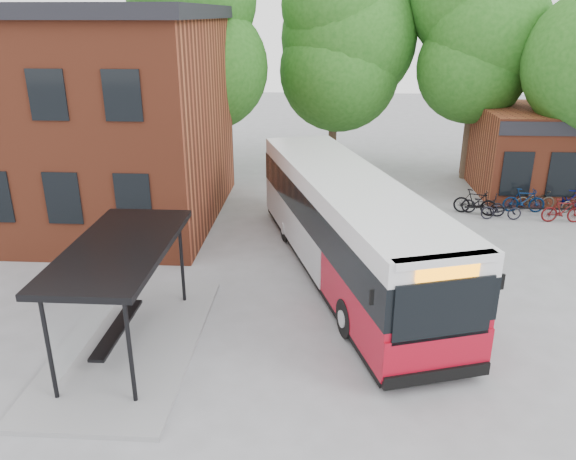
# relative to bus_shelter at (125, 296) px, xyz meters

# --- Properties ---
(ground) EXTENTS (100.00, 100.00, 0.00)m
(ground) POSITION_rel_bus_shelter_xyz_m (4.50, 1.00, -1.45)
(ground) COLOR gray
(bus_shelter) EXTENTS (3.60, 7.00, 2.90)m
(bus_shelter) POSITION_rel_bus_shelter_xyz_m (0.00, 0.00, 0.00)
(bus_shelter) COLOR black
(bus_shelter) RESTS_ON ground
(bike_rail) EXTENTS (5.20, 0.10, 0.38)m
(bike_rail) POSITION_rel_bus_shelter_xyz_m (13.78, 11.00, -1.26)
(bike_rail) COLOR black
(bike_rail) RESTS_ON ground
(tree_0) EXTENTS (7.92, 7.92, 11.00)m
(tree_0) POSITION_rel_bus_shelter_xyz_m (-1.50, 17.00, 4.05)
(tree_0) COLOR #1E5416
(tree_0) RESTS_ON ground
(tree_1) EXTENTS (7.92, 7.92, 10.40)m
(tree_1) POSITION_rel_bus_shelter_xyz_m (5.50, 18.00, 3.75)
(tree_1) COLOR #1E5416
(tree_1) RESTS_ON ground
(tree_2) EXTENTS (7.92, 7.92, 11.00)m
(tree_2) POSITION_rel_bus_shelter_xyz_m (12.50, 17.00, 4.05)
(tree_2) COLOR #1E5416
(tree_2) RESTS_ON ground
(city_bus) EXTENTS (6.51, 13.39, 3.34)m
(city_bus) POSITION_rel_bus_shelter_xyz_m (5.78, 4.79, 0.22)
(city_bus) COLOR maroon
(city_bus) RESTS_ON ground
(bicycle_0) EXTENTS (1.92, 1.24, 0.95)m
(bicycle_0) POSITION_rel_bus_shelter_xyz_m (11.97, 11.09, -0.97)
(bicycle_0) COLOR black
(bicycle_0) RESTS_ON ground
(bicycle_1) EXTENTS (1.92, 1.12, 1.11)m
(bicycle_1) POSITION_rel_bus_shelter_xyz_m (11.64, 11.11, -0.89)
(bicycle_1) COLOR black
(bicycle_1) RESTS_ON ground
(bicycle_2) EXTENTS (1.68, 0.62, 0.88)m
(bicycle_2) POSITION_rel_bus_shelter_xyz_m (12.57, 10.49, -1.01)
(bicycle_2) COLOR black
(bicycle_2) RESTS_ON ground
(bicycle_3) EXTENTS (1.81, 0.57, 1.08)m
(bicycle_3) POSITION_rel_bus_shelter_xyz_m (13.83, 11.51, -0.91)
(bicycle_3) COLOR #06193A
(bicycle_3) RESTS_ON ground
(bicycle_4) EXTENTS (1.80, 0.78, 0.92)m
(bicycle_4) POSITION_rel_bus_shelter_xyz_m (14.47, 11.94, -0.99)
(bicycle_4) COLOR #413B30
(bicycle_4) RESTS_ON ground
(bicycle_5) EXTENTS (1.73, 0.49, 1.04)m
(bicycle_5) POSITION_rel_bus_shelter_xyz_m (15.02, 10.29, -0.93)
(bicycle_5) COLOR #4D0F10
(bicycle_5) RESTS_ON ground
(bicycle_6) EXTENTS (1.75, 1.16, 0.87)m
(bicycle_6) POSITION_rel_bus_shelter_xyz_m (16.17, 11.72, -1.02)
(bicycle_6) COLOR #34302A
(bicycle_6) RESTS_ON ground
(bicycle_7) EXTENTS (1.93, 1.04, 1.12)m
(bicycle_7) POSITION_rel_bus_shelter_xyz_m (15.95, 11.92, -0.89)
(bicycle_7) COLOR #030739
(bicycle_7) RESTS_ON ground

